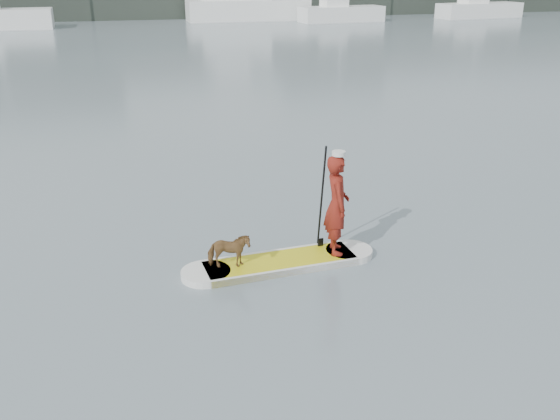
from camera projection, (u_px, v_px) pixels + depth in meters
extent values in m
plane|color=slate|center=(360.00, 291.00, 9.53)|extent=(140.00, 140.00, 0.00)
cube|color=gold|center=(280.00, 263.00, 10.30)|extent=(2.56, 0.99, 0.12)
cylinder|color=silver|center=(206.00, 274.00, 9.93)|extent=(0.80, 0.80, 0.12)
cylinder|color=silver|center=(349.00, 252.00, 10.68)|extent=(0.80, 0.80, 0.12)
cube|color=silver|center=(273.00, 254.00, 10.63)|extent=(2.50, 0.26, 0.12)
cube|color=silver|center=(287.00, 273.00, 9.98)|extent=(2.50, 0.26, 0.12)
imported|color=maroon|center=(337.00, 205.00, 10.26)|extent=(0.50, 0.67, 1.69)
cylinder|color=silver|center=(339.00, 153.00, 9.94)|extent=(0.22, 0.22, 0.07)
imported|color=brown|center=(229.00, 251.00, 9.92)|extent=(0.72, 0.40, 0.58)
cylinder|color=black|center=(322.00, 198.00, 10.45)|extent=(0.06, 0.30, 1.89)
cube|color=black|center=(320.00, 247.00, 10.79)|extent=(0.10, 0.03, 0.32)
cube|color=white|center=(341.00, 14.00, 52.71)|extent=(7.32, 3.01, 1.25)
cube|color=white|center=(334.00, 3.00, 52.14)|extent=(2.15, 1.81, 0.62)
cube|color=white|center=(479.00, 10.00, 56.53)|extent=(8.30, 3.58, 1.28)
cube|color=white|center=(248.00, 10.00, 53.92)|extent=(10.49, 3.30, 1.71)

